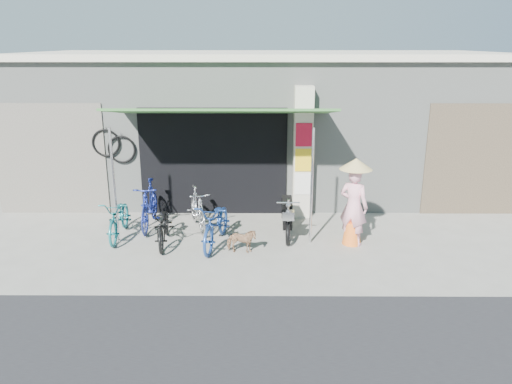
{
  "coord_description": "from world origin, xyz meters",
  "views": [
    {
      "loc": [
        -0.14,
        -8.68,
        3.93
      ],
      "look_at": [
        -0.2,
        1.0,
        1.0
      ],
      "focal_mm": 35.0,
      "sensor_mm": 36.0,
      "label": 1
    }
  ],
  "objects_px": {
    "bike_teal": "(119,218)",
    "moped": "(287,216)",
    "bike_navy": "(217,223)",
    "street_dog": "(241,241)",
    "bike_black": "(164,225)",
    "nun": "(354,203)",
    "bike_blue": "(149,205)",
    "bike_silver": "(198,209)"
  },
  "relations": [
    {
      "from": "nun",
      "to": "bike_navy",
      "type": "bearing_deg",
      "value": 34.29
    },
    {
      "from": "bike_navy",
      "to": "street_dog",
      "type": "xyz_separation_m",
      "value": [
        0.51,
        -0.39,
        -0.22
      ]
    },
    {
      "from": "nun",
      "to": "bike_blue",
      "type": "bearing_deg",
      "value": 20.47
    },
    {
      "from": "street_dog",
      "to": "nun",
      "type": "xyz_separation_m",
      "value": [
        2.21,
        0.47,
        0.63
      ]
    },
    {
      "from": "moped",
      "to": "nun",
      "type": "relative_size",
      "value": 0.9
    },
    {
      "from": "bike_black",
      "to": "bike_silver",
      "type": "xyz_separation_m",
      "value": [
        0.58,
        0.84,
        0.06
      ]
    },
    {
      "from": "bike_teal",
      "to": "bike_silver",
      "type": "height_order",
      "value": "bike_silver"
    },
    {
      "from": "nun",
      "to": "street_dog",
      "type": "bearing_deg",
      "value": 44.61
    },
    {
      "from": "moped",
      "to": "street_dog",
      "type": "bearing_deg",
      "value": -131.56
    },
    {
      "from": "bike_blue",
      "to": "bike_black",
      "type": "height_order",
      "value": "bike_blue"
    },
    {
      "from": "bike_blue",
      "to": "street_dog",
      "type": "relative_size",
      "value": 2.96
    },
    {
      "from": "bike_teal",
      "to": "bike_black",
      "type": "relative_size",
      "value": 1.06
    },
    {
      "from": "bike_blue",
      "to": "nun",
      "type": "bearing_deg",
      "value": -13.61
    },
    {
      "from": "bike_teal",
      "to": "moped",
      "type": "height_order",
      "value": "moped"
    },
    {
      "from": "bike_teal",
      "to": "street_dog",
      "type": "distance_m",
      "value": 2.69
    },
    {
      "from": "street_dog",
      "to": "moped",
      "type": "relative_size",
      "value": 0.36
    },
    {
      "from": "bike_silver",
      "to": "bike_navy",
      "type": "bearing_deg",
      "value": -79.54
    },
    {
      "from": "bike_teal",
      "to": "bike_black",
      "type": "xyz_separation_m",
      "value": [
        0.99,
        -0.36,
        -0.02
      ]
    },
    {
      "from": "bike_blue",
      "to": "street_dog",
      "type": "distance_m",
      "value": 2.5
    },
    {
      "from": "bike_blue",
      "to": "bike_black",
      "type": "relative_size",
      "value": 1.12
    },
    {
      "from": "bike_black",
      "to": "bike_navy",
      "type": "xyz_separation_m",
      "value": [
        1.06,
        -0.06,
        0.06
      ]
    },
    {
      "from": "bike_silver",
      "to": "street_dog",
      "type": "xyz_separation_m",
      "value": [
        0.99,
        -1.29,
        -0.21
      ]
    },
    {
      "from": "bike_navy",
      "to": "nun",
      "type": "xyz_separation_m",
      "value": [
        2.72,
        0.07,
        0.41
      ]
    },
    {
      "from": "bike_teal",
      "to": "bike_navy",
      "type": "xyz_separation_m",
      "value": [
        2.06,
        -0.42,
        0.04
      ]
    },
    {
      "from": "bike_teal",
      "to": "street_dog",
      "type": "relative_size",
      "value": 2.8
    },
    {
      "from": "bike_navy",
      "to": "nun",
      "type": "bearing_deg",
      "value": 11.2
    },
    {
      "from": "bike_silver",
      "to": "moped",
      "type": "xyz_separation_m",
      "value": [
        1.92,
        -0.3,
        -0.05
      ]
    },
    {
      "from": "bike_navy",
      "to": "moped",
      "type": "bearing_deg",
      "value": 32.27
    },
    {
      "from": "bike_navy",
      "to": "nun",
      "type": "relative_size",
      "value": 0.99
    },
    {
      "from": "bike_silver",
      "to": "moped",
      "type": "bearing_deg",
      "value": -26.87
    },
    {
      "from": "bike_silver",
      "to": "nun",
      "type": "xyz_separation_m",
      "value": [
        3.21,
        -0.83,
        0.42
      ]
    },
    {
      "from": "bike_blue",
      "to": "bike_silver",
      "type": "bearing_deg",
      "value": -6.76
    },
    {
      "from": "bike_navy",
      "to": "street_dog",
      "type": "height_order",
      "value": "bike_navy"
    },
    {
      "from": "bike_blue",
      "to": "nun",
      "type": "distance_m",
      "value": 4.39
    },
    {
      "from": "bike_blue",
      "to": "moped",
      "type": "xyz_separation_m",
      "value": [
        2.99,
        -0.4,
        -0.1
      ]
    },
    {
      "from": "bike_navy",
      "to": "bike_black",
      "type": "bearing_deg",
      "value": -173.46
    },
    {
      "from": "bike_teal",
      "to": "nun",
      "type": "xyz_separation_m",
      "value": [
        4.78,
        -0.34,
        0.45
      ]
    },
    {
      "from": "bike_navy",
      "to": "nun",
      "type": "distance_m",
      "value": 2.75
    },
    {
      "from": "bike_black",
      "to": "nun",
      "type": "bearing_deg",
      "value": -4.71
    },
    {
      "from": "bike_silver",
      "to": "street_dog",
      "type": "distance_m",
      "value": 1.64
    },
    {
      "from": "bike_black",
      "to": "moped",
      "type": "bearing_deg",
      "value": 7.25
    },
    {
      "from": "bike_silver",
      "to": "bike_black",
      "type": "bearing_deg",
      "value": -142.24
    }
  ]
}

